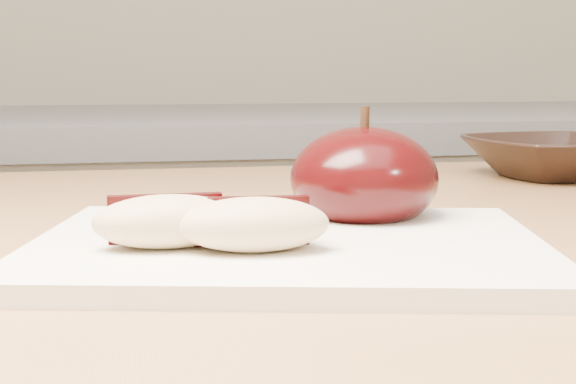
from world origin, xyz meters
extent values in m
cube|color=slate|center=(0.00, 1.20, 0.92)|extent=(2.40, 0.62, 0.04)
cube|color=#A87D49|center=(0.00, 0.50, 0.88)|extent=(1.64, 0.64, 0.04)
cube|color=white|center=(0.00, 0.40, 0.91)|extent=(0.31, 0.25, 0.01)
ellipsoid|color=black|center=(0.06, 0.46, 0.93)|extent=(0.12, 0.12, 0.06)
cylinder|color=black|center=(0.06, 0.46, 0.97)|extent=(0.01, 0.01, 0.01)
ellipsoid|color=tan|center=(-0.06, 0.39, 0.92)|extent=(0.08, 0.04, 0.03)
cube|color=black|center=(-0.06, 0.40, 0.92)|extent=(0.06, 0.01, 0.03)
ellipsoid|color=tan|center=(-0.02, 0.37, 0.92)|extent=(0.08, 0.04, 0.03)
cube|color=black|center=(-0.02, 0.39, 0.92)|extent=(0.06, 0.01, 0.03)
imported|color=black|center=(0.31, 0.68, 0.92)|extent=(0.17, 0.17, 0.04)
camera|label=1|loc=(-0.08, -0.02, 1.00)|focal=50.00mm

